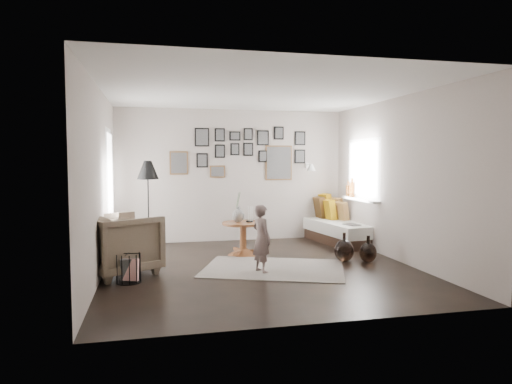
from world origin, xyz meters
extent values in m
plane|color=black|center=(0.00, 0.00, 0.00)|extent=(4.80, 4.80, 0.00)
plane|color=#AB9F96|center=(0.00, 2.40, 1.30)|extent=(4.50, 0.00, 4.50)
plane|color=#AB9F96|center=(0.00, -2.40, 1.30)|extent=(4.50, 0.00, 4.50)
plane|color=#AB9F96|center=(-2.25, 0.00, 1.30)|extent=(0.00, 4.80, 4.80)
plane|color=#AB9F96|center=(2.25, 0.00, 1.30)|extent=(0.00, 4.80, 4.80)
plane|color=white|center=(0.00, 0.00, 2.60)|extent=(4.80, 4.80, 0.00)
plane|color=white|center=(-2.23, 1.20, 1.05)|extent=(0.00, 2.14, 2.14)
plane|color=white|center=(-2.23, 1.20, 1.05)|extent=(0.00, 1.88, 1.88)
plane|color=white|center=(-2.23, 1.20, 1.05)|extent=(0.00, 1.93, 1.93)
plane|color=white|center=(2.23, 1.20, 1.45)|extent=(0.00, 1.30, 1.30)
plane|color=white|center=(2.23, 1.20, 1.45)|extent=(0.00, 1.14, 1.14)
cube|color=white|center=(2.17, 1.20, 0.88)|extent=(0.15, 1.32, 0.04)
cylinder|color=#8C4C14|center=(2.17, 1.55, 1.04)|extent=(0.10, 0.10, 0.28)
cylinder|color=#8C4C14|center=(2.17, 1.72, 1.01)|extent=(0.08, 0.08, 0.22)
cube|color=brown|center=(-1.05, 2.38, 1.55)|extent=(0.35, 0.03, 0.45)
cube|color=black|center=(-1.05, 2.37, 1.55)|extent=(0.30, 0.01, 0.40)
cube|color=black|center=(-0.60, 2.38, 2.05)|extent=(0.28, 0.03, 0.36)
cube|color=black|center=(-0.60, 2.37, 2.05)|extent=(0.23, 0.01, 0.31)
cube|color=black|center=(-0.60, 2.38, 1.60)|extent=(0.22, 0.03, 0.28)
cube|color=black|center=(-0.60, 2.37, 1.60)|extent=(0.17, 0.01, 0.23)
cube|color=black|center=(-0.25, 2.38, 2.10)|extent=(0.20, 0.03, 0.26)
cube|color=black|center=(-0.25, 2.37, 2.10)|extent=(0.15, 0.01, 0.21)
cube|color=black|center=(-0.25, 2.38, 1.78)|extent=(0.20, 0.03, 0.26)
cube|color=black|center=(-0.25, 2.37, 1.78)|extent=(0.15, 0.01, 0.21)
cube|color=black|center=(0.05, 2.38, 2.08)|extent=(0.22, 0.03, 0.18)
cube|color=black|center=(0.05, 2.37, 2.08)|extent=(0.17, 0.01, 0.13)
cube|color=black|center=(0.05, 2.38, 1.82)|extent=(0.18, 0.03, 0.24)
cube|color=black|center=(0.05, 2.37, 1.82)|extent=(0.13, 0.01, 0.19)
cube|color=black|center=(0.32, 2.38, 2.12)|extent=(0.18, 0.03, 0.24)
cube|color=black|center=(0.32, 2.37, 2.12)|extent=(0.13, 0.01, 0.19)
cube|color=black|center=(0.32, 2.38, 1.82)|extent=(0.20, 0.03, 0.26)
cube|color=black|center=(0.32, 2.37, 1.82)|extent=(0.15, 0.01, 0.21)
cube|color=black|center=(0.62, 2.38, 2.05)|extent=(0.24, 0.03, 0.30)
cube|color=black|center=(0.62, 2.37, 2.05)|extent=(0.19, 0.01, 0.25)
cube|color=black|center=(0.62, 2.38, 1.68)|extent=(0.18, 0.03, 0.24)
cube|color=black|center=(0.62, 2.37, 1.68)|extent=(0.13, 0.01, 0.19)
cube|color=brown|center=(0.95, 2.38, 1.55)|extent=(0.55, 0.03, 0.70)
cube|color=black|center=(0.95, 2.37, 1.55)|extent=(0.50, 0.01, 0.65)
cube|color=black|center=(0.95, 2.38, 2.15)|extent=(0.20, 0.03, 0.26)
cube|color=black|center=(0.95, 2.37, 2.15)|extent=(0.15, 0.01, 0.21)
cube|color=black|center=(1.40, 2.38, 2.05)|extent=(0.22, 0.03, 0.28)
cube|color=black|center=(1.40, 2.37, 2.05)|extent=(0.17, 0.01, 0.23)
cube|color=black|center=(1.40, 2.38, 1.68)|extent=(0.22, 0.03, 0.28)
cube|color=black|center=(1.40, 2.37, 1.68)|extent=(0.17, 0.01, 0.23)
cube|color=brown|center=(-0.30, 2.38, 1.38)|extent=(0.30, 0.03, 0.24)
cube|color=black|center=(-0.30, 2.37, 1.38)|extent=(0.25, 0.01, 0.19)
cube|color=white|center=(1.55, 2.37, 1.50)|extent=(0.06, 0.04, 0.10)
cylinder|color=white|center=(1.55, 2.25, 1.52)|extent=(0.02, 0.24, 0.02)
cone|color=white|center=(1.55, 2.12, 1.46)|extent=(0.18, 0.18, 0.14)
cube|color=beige|center=(0.18, -0.10, 0.01)|extent=(2.41, 2.06, 0.01)
cone|color=brown|center=(-0.07, 0.97, 0.05)|extent=(0.53, 0.53, 0.10)
cylinder|color=brown|center=(-0.07, 0.97, 0.28)|extent=(0.11, 0.11, 0.41)
cylinder|color=brown|center=(-0.07, 0.97, 0.54)|extent=(0.71, 0.71, 0.04)
ellipsoid|color=black|center=(-0.15, 0.99, 0.67)|extent=(0.20, 0.20, 0.22)
cylinder|color=black|center=(-0.15, 0.99, 0.80)|extent=(0.06, 0.06, 0.04)
cylinder|color=black|center=(0.04, 0.97, 0.57)|extent=(0.12, 0.12, 0.02)
cube|color=black|center=(2.00, 1.69, 0.10)|extent=(1.01, 1.87, 0.21)
cube|color=silver|center=(2.00, 1.69, 0.31)|extent=(1.07, 1.94, 0.23)
cube|color=#A97609|center=(2.02, 2.42, 0.66)|extent=(0.36, 0.57, 0.52)
cube|color=#3C2813|center=(1.89, 2.33, 0.63)|extent=(0.23, 0.48, 0.47)
cube|color=brown|center=(2.13, 2.18, 0.62)|extent=(0.38, 0.49, 0.45)
cube|color=#A97609|center=(1.94, 2.05, 0.61)|extent=(0.23, 0.45, 0.43)
cube|color=brown|center=(2.09, 1.88, 0.59)|extent=(0.32, 0.44, 0.39)
cube|color=black|center=(1.99, 1.14, 0.43)|extent=(0.29, 0.33, 0.02)
imported|color=brown|center=(-2.00, 0.06, 0.43)|extent=(1.28, 1.27, 0.86)
cube|color=white|center=(-2.00, 0.11, 0.48)|extent=(0.53, 0.54, 0.18)
cylinder|color=black|center=(-1.63, 1.55, 0.01)|extent=(0.25, 0.25, 0.03)
cylinder|color=black|center=(-1.63, 1.55, 0.71)|extent=(0.02, 0.02, 1.42)
cone|color=black|center=(-1.63, 1.55, 1.44)|extent=(0.37, 0.37, 0.32)
cube|color=black|center=(-1.88, -0.41, 0.17)|extent=(0.22, 0.12, 0.29)
cube|color=white|center=(-1.85, -0.43, 0.17)|extent=(0.23, 0.15, 0.29)
ellipsoid|color=black|center=(1.38, 0.09, 0.18)|extent=(0.31, 0.31, 0.35)
cylinder|color=black|center=(1.38, 0.09, 0.41)|extent=(0.05, 0.05, 0.11)
ellipsoid|color=black|center=(1.73, -0.03, 0.16)|extent=(0.27, 0.27, 0.31)
cylinder|color=black|center=(1.73, -0.03, 0.37)|extent=(0.05, 0.05, 0.11)
imported|color=#6E5956|center=(-0.05, -0.28, 0.49)|extent=(0.35, 0.42, 0.98)
camera|label=1|loc=(-1.55, -6.53, 1.60)|focal=32.00mm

